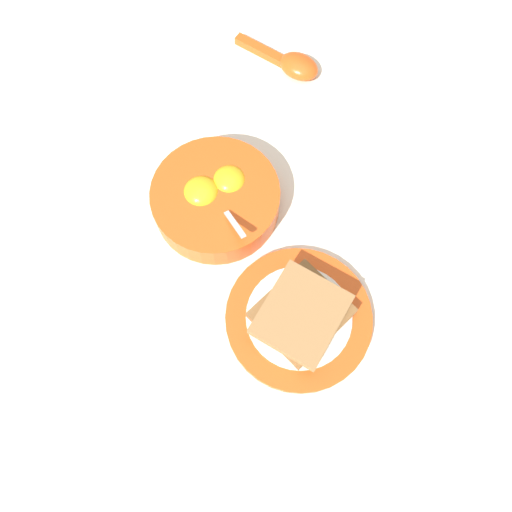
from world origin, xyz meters
TOP-DOWN VIEW (x-y plane):
  - ground_plane at (0.00, 0.00)m, footprint 3.00×3.00m
  - egg_bowl at (0.07, -0.05)m, footprint 0.17×0.17m
  - toast_plate at (0.20, -0.19)m, footprint 0.19×0.19m
  - toast_sandwich at (0.21, -0.19)m, footprint 0.14×0.14m
  - soup_spoon at (0.13, 0.20)m, footprint 0.15×0.08m

SIDE VIEW (x-z plane):
  - ground_plane at x=0.00m, z-range 0.00..0.00m
  - toast_plate at x=0.20m, z-range 0.00..0.01m
  - soup_spoon at x=0.13m, z-range 0.00..0.03m
  - egg_bowl at x=0.07m, z-range -0.01..0.06m
  - toast_sandwich at x=0.21m, z-range 0.01..0.05m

